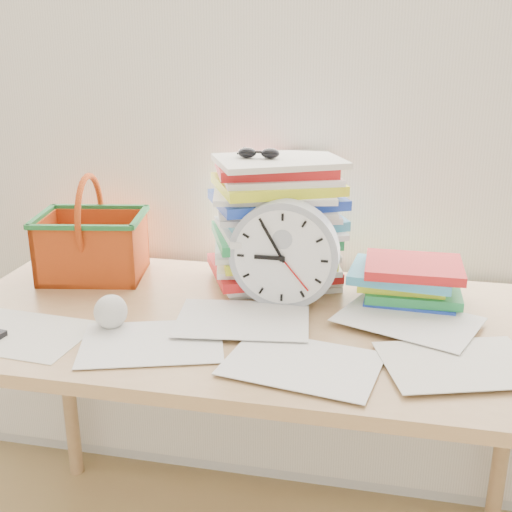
% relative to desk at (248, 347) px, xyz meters
% --- Properties ---
extents(curtain, '(2.40, 0.01, 2.50)m').
position_rel_desk_xyz_m(curtain, '(0.00, 0.38, 0.62)').
color(curtain, white).
rests_on(curtain, room_shell).
extents(desk, '(1.40, 0.70, 0.75)m').
position_rel_desk_xyz_m(desk, '(0.00, 0.00, 0.00)').
color(desk, '#AC8150').
rests_on(desk, ground).
extents(paper_stack, '(0.40, 0.37, 0.33)m').
position_rel_desk_xyz_m(paper_stack, '(0.02, 0.23, 0.24)').
color(paper_stack, white).
rests_on(paper_stack, desk).
extents(clock, '(0.26, 0.05, 0.26)m').
position_rel_desk_xyz_m(clock, '(0.07, 0.09, 0.20)').
color(clock, '#A1A7B3').
rests_on(clock, desk).
extents(sunglasses, '(0.12, 0.10, 0.03)m').
position_rel_desk_xyz_m(sunglasses, '(-0.02, 0.21, 0.42)').
color(sunglasses, black).
rests_on(sunglasses, paper_stack).
extents(book_stack, '(0.27, 0.21, 0.11)m').
position_rel_desk_xyz_m(book_stack, '(0.35, 0.16, 0.13)').
color(book_stack, white).
rests_on(book_stack, desk).
extents(basket, '(0.30, 0.26, 0.27)m').
position_rel_desk_xyz_m(basket, '(-0.46, 0.18, 0.21)').
color(basket, '#D04C14').
rests_on(basket, desk).
extents(crumpled_ball, '(0.08, 0.08, 0.08)m').
position_rel_desk_xyz_m(crumpled_ball, '(-0.29, -0.11, 0.11)').
color(crumpled_ball, silver).
rests_on(crumpled_ball, desk).
extents(scattered_papers, '(1.26, 0.42, 0.02)m').
position_rel_desk_xyz_m(scattered_papers, '(0.00, 0.00, 0.08)').
color(scattered_papers, white).
rests_on(scattered_papers, desk).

